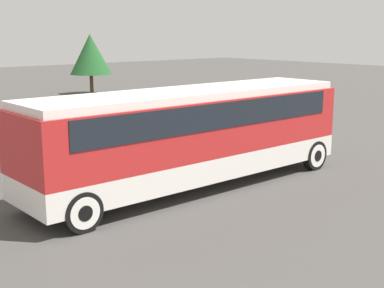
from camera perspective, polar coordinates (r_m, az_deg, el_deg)
The scene contains 4 objects.
ground_plane at distance 16.84m, azimuth 0.00°, elevation -4.59°, with size 120.00×120.00×0.00m, color #423F3D.
tour_bus at distance 16.47m, azimuth 0.25°, elevation 1.64°, with size 11.05×2.69×3.06m.
parked_car_mid at distance 23.97m, azimuth -12.06°, elevation 1.74°, with size 4.20×1.80×1.31m.
tree_center at distance 42.25m, azimuth -10.78°, elevation 9.38°, with size 3.17×3.17×4.60m.
Camera 1 is at (-10.56, -12.21, 4.79)m, focal length 50.00 mm.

